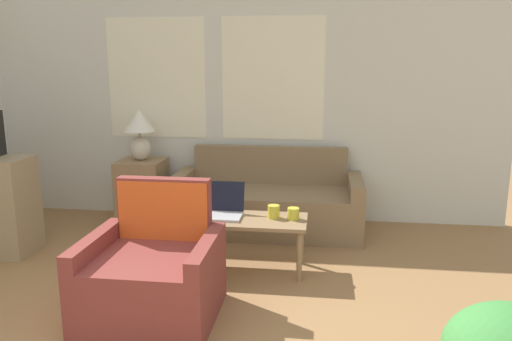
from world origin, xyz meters
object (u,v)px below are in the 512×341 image
(armchair, at_px, (154,276))
(cup_yellow, at_px, (293,214))
(laptop, at_px, (223,209))
(couch, at_px, (267,204))
(table_lamp, at_px, (140,130))
(cup_navy, at_px, (274,212))
(coffee_table, at_px, (243,225))

(armchair, height_order, cup_yellow, armchair)
(laptop, bearing_deg, couch, 75.14)
(table_lamp, bearing_deg, laptop, -44.63)
(armchair, height_order, cup_navy, armchair)
(laptop, bearing_deg, armchair, -108.97)
(laptop, relative_size, cup_yellow, 3.45)
(couch, height_order, cup_yellow, couch)
(coffee_table, relative_size, cup_yellow, 10.86)
(table_lamp, height_order, coffee_table, table_lamp)
(cup_yellow, bearing_deg, armchair, -136.33)
(table_lamp, bearing_deg, coffee_table, -41.79)
(armchair, bearing_deg, table_lamp, 112.02)
(laptop, height_order, cup_navy, laptop)
(couch, distance_m, laptop, 1.08)
(couch, distance_m, cup_yellow, 1.12)
(couch, height_order, armchair, armchair)
(armchair, relative_size, cup_navy, 8.30)
(armchair, xyz_separation_m, laptop, (0.31, 0.90, 0.23))
(coffee_table, bearing_deg, cup_yellow, 4.07)
(coffee_table, bearing_deg, couch, 85.29)
(coffee_table, bearing_deg, laptop, 162.21)
(armchair, height_order, table_lamp, table_lamp)
(armchair, relative_size, coffee_table, 0.85)
(couch, height_order, table_lamp, table_lamp)
(coffee_table, distance_m, laptop, 0.22)
(laptop, bearing_deg, cup_navy, -1.94)
(couch, bearing_deg, armchair, -106.81)
(table_lamp, xyz_separation_m, cup_navy, (1.55, -1.12, -0.52))
(armchair, height_order, coffee_table, armchair)
(armchair, relative_size, table_lamp, 1.67)
(table_lamp, relative_size, coffee_table, 0.51)
(cup_navy, bearing_deg, armchair, -130.14)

